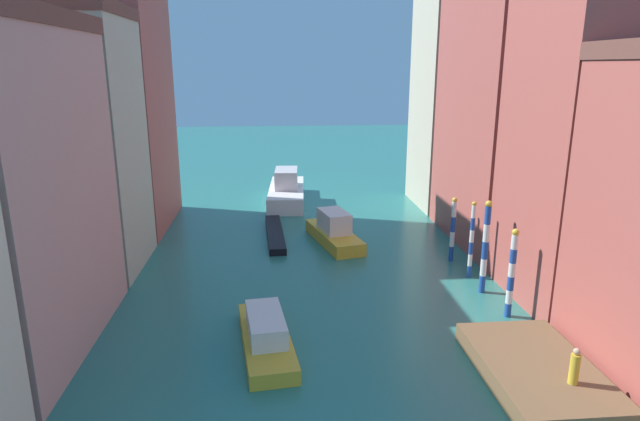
{
  "coord_description": "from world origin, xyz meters",
  "views": [
    {
      "loc": [
        -2.19,
        -12.13,
        12.24
      ],
      "look_at": [
        1.21,
        27.35,
        1.5
      ],
      "focal_mm": 30.05,
      "sensor_mm": 36.0,
      "label": 1
    }
  ],
  "objects_px": {
    "mooring_pole_3": "(453,229)",
    "motorboat_1": "(334,231)",
    "motorboat_0": "(266,335)",
    "waterfront_dock": "(536,371)",
    "vaporetto_white": "(287,191)",
    "gondola_black": "(275,234)",
    "mooring_pole_1": "(485,246)",
    "person_on_dock": "(575,367)",
    "mooring_pole_2": "(472,239)",
    "mooring_pole_0": "(512,272)"
  },
  "relations": [
    {
      "from": "mooring_pole_3",
      "to": "vaporetto_white",
      "type": "bearing_deg",
      "value": 121.72
    },
    {
      "from": "person_on_dock",
      "to": "motorboat_0",
      "type": "bearing_deg",
      "value": 156.29
    },
    {
      "from": "mooring_pole_1",
      "to": "motorboat_1",
      "type": "height_order",
      "value": "mooring_pole_1"
    },
    {
      "from": "mooring_pole_2",
      "to": "vaporetto_white",
      "type": "height_order",
      "value": "mooring_pole_2"
    },
    {
      "from": "person_on_dock",
      "to": "motorboat_1",
      "type": "height_order",
      "value": "motorboat_1"
    },
    {
      "from": "vaporetto_white",
      "to": "gondola_black",
      "type": "height_order",
      "value": "vaporetto_white"
    },
    {
      "from": "mooring_pole_1",
      "to": "motorboat_0",
      "type": "xyz_separation_m",
      "value": [
        -11.93,
        -5.07,
        -2.07
      ]
    },
    {
      "from": "vaporetto_white",
      "to": "gondola_black",
      "type": "bearing_deg",
      "value": -96.19
    },
    {
      "from": "vaporetto_white",
      "to": "motorboat_1",
      "type": "xyz_separation_m",
      "value": [
        3.05,
        -12.21,
        -0.19
      ]
    },
    {
      "from": "mooring_pole_0",
      "to": "gondola_black",
      "type": "relative_size",
      "value": 0.55
    },
    {
      "from": "mooring_pole_1",
      "to": "gondola_black",
      "type": "height_order",
      "value": "mooring_pole_1"
    },
    {
      "from": "person_on_dock",
      "to": "vaporetto_white",
      "type": "bearing_deg",
      "value": 107.31
    },
    {
      "from": "waterfront_dock",
      "to": "motorboat_0",
      "type": "height_order",
      "value": "motorboat_0"
    },
    {
      "from": "waterfront_dock",
      "to": "gondola_black",
      "type": "relative_size",
      "value": 0.84
    },
    {
      "from": "person_on_dock",
      "to": "mooring_pole_2",
      "type": "height_order",
      "value": "mooring_pole_2"
    },
    {
      "from": "person_on_dock",
      "to": "mooring_pole_3",
      "type": "bearing_deg",
      "value": 88.65
    },
    {
      "from": "gondola_black",
      "to": "motorboat_0",
      "type": "relative_size",
      "value": 1.24
    },
    {
      "from": "mooring_pole_0",
      "to": "mooring_pole_2",
      "type": "xyz_separation_m",
      "value": [
        -0.13,
        5.17,
        0.02
      ]
    },
    {
      "from": "person_on_dock",
      "to": "vaporetto_white",
      "type": "height_order",
      "value": "vaporetto_white"
    },
    {
      "from": "person_on_dock",
      "to": "mooring_pole_3",
      "type": "distance_m",
      "value": 15.14
    },
    {
      "from": "mooring_pole_1",
      "to": "mooring_pole_2",
      "type": "height_order",
      "value": "mooring_pole_1"
    },
    {
      "from": "person_on_dock",
      "to": "gondola_black",
      "type": "relative_size",
      "value": 0.17
    },
    {
      "from": "waterfront_dock",
      "to": "motorboat_0",
      "type": "relative_size",
      "value": 1.04
    },
    {
      "from": "gondola_black",
      "to": "motorboat_1",
      "type": "height_order",
      "value": "motorboat_1"
    },
    {
      "from": "mooring_pole_1",
      "to": "vaporetto_white",
      "type": "xyz_separation_m",
      "value": [
        -10.33,
        21.54,
        -1.66
      ]
    },
    {
      "from": "waterfront_dock",
      "to": "mooring_pole_1",
      "type": "relative_size",
      "value": 1.34
    },
    {
      "from": "motorboat_1",
      "to": "gondola_black",
      "type": "bearing_deg",
      "value": 157.97
    },
    {
      "from": "gondola_black",
      "to": "waterfront_dock",
      "type": "bearing_deg",
      "value": -62.03
    },
    {
      "from": "waterfront_dock",
      "to": "gondola_black",
      "type": "distance_m",
      "value": 22.18
    },
    {
      "from": "mooring_pole_0",
      "to": "mooring_pole_2",
      "type": "bearing_deg",
      "value": 91.44
    },
    {
      "from": "mooring_pole_0",
      "to": "gondola_black",
      "type": "height_order",
      "value": "mooring_pole_0"
    },
    {
      "from": "motorboat_0",
      "to": "motorboat_1",
      "type": "relative_size",
      "value": 0.94
    },
    {
      "from": "gondola_black",
      "to": "motorboat_0",
      "type": "bearing_deg",
      "value": -91.64
    },
    {
      "from": "mooring_pole_3",
      "to": "motorboat_1",
      "type": "bearing_deg",
      "value": 148.93
    },
    {
      "from": "waterfront_dock",
      "to": "motorboat_0",
      "type": "xyz_separation_m",
      "value": [
        -10.86,
        3.5,
        0.24
      ]
    },
    {
      "from": "waterfront_dock",
      "to": "person_on_dock",
      "type": "height_order",
      "value": "person_on_dock"
    },
    {
      "from": "vaporetto_white",
      "to": "waterfront_dock",
      "type": "bearing_deg",
      "value": -72.9
    },
    {
      "from": "mooring_pole_1",
      "to": "mooring_pole_3",
      "type": "height_order",
      "value": "mooring_pole_1"
    },
    {
      "from": "mooring_pole_3",
      "to": "mooring_pole_1",
      "type": "bearing_deg",
      "value": -88.69
    },
    {
      "from": "mooring_pole_3",
      "to": "motorboat_0",
      "type": "xyz_separation_m",
      "value": [
        -11.81,
        -10.08,
        -1.54
      ]
    },
    {
      "from": "mooring_pole_2",
      "to": "waterfront_dock",
      "type": "bearing_deg",
      "value": -95.94
    },
    {
      "from": "person_on_dock",
      "to": "mooring_pole_2",
      "type": "bearing_deg",
      "value": 87.57
    },
    {
      "from": "waterfront_dock",
      "to": "motorboat_1",
      "type": "xyz_separation_m",
      "value": [
        -6.21,
        17.89,
        0.46
      ]
    },
    {
      "from": "motorboat_0",
      "to": "motorboat_1",
      "type": "xyz_separation_m",
      "value": [
        4.66,
        14.39,
        0.22
      ]
    },
    {
      "from": "waterfront_dock",
      "to": "mooring_pole_3",
      "type": "relative_size",
      "value": 1.67
    },
    {
      "from": "waterfront_dock",
      "to": "mooring_pole_2",
      "type": "relative_size",
      "value": 1.51
    },
    {
      "from": "mooring_pole_2",
      "to": "motorboat_0",
      "type": "relative_size",
      "value": 0.69
    },
    {
      "from": "mooring_pole_2",
      "to": "motorboat_1",
      "type": "xyz_separation_m",
      "value": [
        -7.32,
        7.18,
        -1.54
      ]
    },
    {
      "from": "gondola_black",
      "to": "motorboat_1",
      "type": "xyz_separation_m",
      "value": [
        4.19,
        -1.7,
        0.6
      ]
    },
    {
      "from": "gondola_black",
      "to": "motorboat_0",
      "type": "distance_m",
      "value": 16.1
    }
  ]
}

